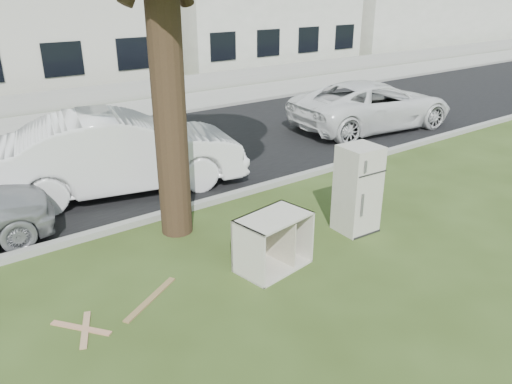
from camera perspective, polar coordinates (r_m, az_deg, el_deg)
ground at (r=7.83m, az=-0.01°, el=-8.45°), size 120.00×120.00×0.00m
road at (r=12.73m, az=-16.38°, el=3.12°), size 120.00×7.00×0.01m
kerb_near at (r=9.68m, az=-8.71°, el=-2.37°), size 120.00×0.18×0.12m
kerb_far at (r=15.98m, az=-21.04°, el=6.38°), size 120.00×0.18×0.12m
sidewalk at (r=17.35m, az=-22.45°, el=7.37°), size 120.00×2.80×0.01m
low_wall at (r=18.79m, az=-23.93°, el=9.29°), size 120.00×0.15×0.70m
fridge at (r=8.80m, az=11.53°, el=0.33°), size 0.68×0.63×1.55m
cabinet at (r=7.61m, az=1.98°, el=-5.73°), size 1.19×0.84×0.86m
plank_a at (r=7.22m, az=-11.94°, el=-11.86°), size 1.03×0.66×0.02m
plank_b at (r=6.92m, az=-19.38°, el=-14.45°), size 0.58×0.72×0.02m
plank_c at (r=6.88m, az=-18.91°, el=-14.64°), size 0.37×0.72×0.02m
car_center at (r=10.76m, az=-15.14°, el=4.43°), size 5.33×2.85×1.67m
car_right at (r=15.66m, az=13.18°, el=9.67°), size 5.39×2.99×1.43m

